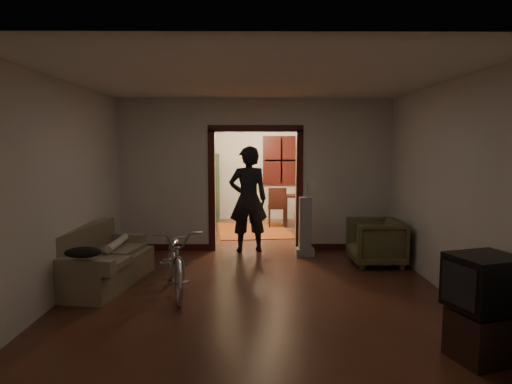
{
  "coord_description": "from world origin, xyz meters",
  "views": [
    {
      "loc": [
        -0.06,
        -7.68,
        1.98
      ],
      "look_at": [
        0.0,
        -0.3,
        1.2
      ],
      "focal_mm": 32.0,
      "sensor_mm": 36.0,
      "label": 1
    }
  ],
  "objects_px": {
    "bicycle": "(176,259)",
    "desk": "(303,210)",
    "armchair": "(376,242)",
    "person": "(248,199)",
    "locker": "(200,188)",
    "sofa": "(104,256)"
  },
  "relations": [
    {
      "from": "bicycle",
      "to": "desk",
      "type": "bearing_deg",
      "value": 52.1
    },
    {
      "from": "bicycle",
      "to": "armchair",
      "type": "bearing_deg",
      "value": 9.38
    },
    {
      "from": "bicycle",
      "to": "person",
      "type": "height_order",
      "value": "person"
    },
    {
      "from": "bicycle",
      "to": "locker",
      "type": "bearing_deg",
      "value": 78.78
    },
    {
      "from": "sofa",
      "to": "person",
      "type": "xyz_separation_m",
      "value": [
        2.01,
        1.97,
        0.56
      ]
    },
    {
      "from": "bicycle",
      "to": "desk",
      "type": "height_order",
      "value": "bicycle"
    },
    {
      "from": "bicycle",
      "to": "desk",
      "type": "relative_size",
      "value": 1.79
    },
    {
      "from": "person",
      "to": "locker",
      "type": "distance_m",
      "value": 3.47
    },
    {
      "from": "bicycle",
      "to": "locker",
      "type": "height_order",
      "value": "locker"
    },
    {
      "from": "bicycle",
      "to": "person",
      "type": "bearing_deg",
      "value": 53.25
    },
    {
      "from": "locker",
      "to": "desk",
      "type": "xyz_separation_m",
      "value": [
        2.58,
        -0.3,
        -0.51
      ]
    },
    {
      "from": "sofa",
      "to": "locker",
      "type": "relative_size",
      "value": 1.02
    },
    {
      "from": "armchair",
      "to": "desk",
      "type": "xyz_separation_m",
      "value": [
        -0.76,
        3.9,
        -0.03
      ]
    },
    {
      "from": "sofa",
      "to": "bicycle",
      "type": "distance_m",
      "value": 1.11
    },
    {
      "from": "locker",
      "to": "desk",
      "type": "relative_size",
      "value": 1.81
    },
    {
      "from": "bicycle",
      "to": "locker",
      "type": "relative_size",
      "value": 0.99
    },
    {
      "from": "person",
      "to": "sofa",
      "type": "bearing_deg",
      "value": 34.34
    },
    {
      "from": "locker",
      "to": "desk",
      "type": "height_order",
      "value": "locker"
    },
    {
      "from": "armchair",
      "to": "locker",
      "type": "relative_size",
      "value": 0.49
    },
    {
      "from": "armchair",
      "to": "locker",
      "type": "height_order",
      "value": "locker"
    },
    {
      "from": "armchair",
      "to": "person",
      "type": "height_order",
      "value": "person"
    },
    {
      "from": "bicycle",
      "to": "armchair",
      "type": "distance_m",
      "value": 3.32
    }
  ]
}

